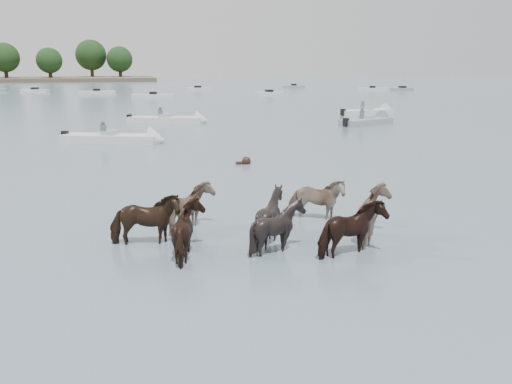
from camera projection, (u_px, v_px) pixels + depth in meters
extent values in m
plane|color=#4A5A6A|center=(179.00, 287.00, 10.95)|extent=(400.00, 400.00, 0.00)
imported|color=black|center=(145.00, 223.00, 13.39)|extent=(1.93, 1.06, 1.55)
imported|color=#88715C|center=(193.00, 210.00, 14.69)|extent=(1.54, 1.69, 1.45)
imported|color=black|center=(270.00, 219.00, 13.65)|extent=(1.70, 1.58, 1.58)
imported|color=#7E6A56|center=(316.00, 201.00, 15.65)|extent=(1.89, 1.45, 1.45)
imported|color=black|center=(192.00, 233.00, 12.62)|extent=(1.58, 1.73, 1.49)
imported|color=black|center=(278.00, 230.00, 12.93)|extent=(1.70, 1.61, 1.48)
imported|color=black|center=(352.00, 233.00, 12.66)|extent=(1.96, 1.35, 1.51)
imported|color=#7F6756|center=(377.00, 217.00, 13.78)|extent=(1.52, 1.72, 1.59)
sphere|color=black|center=(246.00, 161.00, 24.51)|extent=(0.44, 0.44, 0.44)
cube|color=black|center=(241.00, 164.00, 24.47)|extent=(0.50, 0.22, 0.18)
cube|color=silver|center=(111.00, 139.00, 31.19)|extent=(5.94, 3.64, 0.55)
cone|color=silver|center=(158.00, 140.00, 30.84)|extent=(1.43, 1.82, 1.60)
cube|color=#99ADB7|center=(111.00, 133.00, 31.11)|extent=(1.16, 1.34, 0.35)
cube|color=black|center=(65.00, 136.00, 31.50)|extent=(0.46, 0.46, 0.60)
cylinder|color=#595966|center=(103.00, 130.00, 30.96)|extent=(0.36, 0.36, 0.70)
sphere|color=#595966|center=(103.00, 123.00, 30.85)|extent=(0.24, 0.24, 0.24)
cube|color=silver|center=(166.00, 120.00, 41.68)|extent=(6.11, 3.52, 0.55)
cone|color=silver|center=(202.00, 121.00, 41.42)|extent=(1.39, 1.81, 1.60)
cube|color=#99ADB7|center=(166.00, 116.00, 41.60)|extent=(1.13, 1.33, 0.35)
cube|color=black|center=(129.00, 118.00, 41.90)|extent=(0.45, 0.45, 0.60)
cylinder|color=#595966|center=(160.00, 114.00, 41.45)|extent=(0.36, 0.36, 0.70)
sphere|color=#595966|center=(160.00, 108.00, 41.34)|extent=(0.24, 0.24, 0.24)
cube|color=gray|center=(366.00, 122.00, 40.34)|extent=(4.79, 3.16, 0.55)
cone|color=gray|center=(386.00, 120.00, 41.65)|extent=(1.43, 1.82, 1.60)
cube|color=#99ADB7|center=(367.00, 118.00, 40.26)|extent=(1.16, 1.34, 0.35)
cube|color=black|center=(346.00, 122.00, 38.99)|extent=(0.45, 0.45, 0.60)
cylinder|color=#595966|center=(362.00, 115.00, 40.11)|extent=(0.36, 0.36, 0.70)
sphere|color=#595966|center=(362.00, 109.00, 40.00)|extent=(0.24, 0.24, 0.24)
cube|color=silver|center=(366.00, 113.00, 48.30)|extent=(5.48, 2.62, 0.55)
cone|color=silver|center=(389.00, 112.00, 49.44)|extent=(1.20, 1.75, 1.60)
cube|color=#99ADB7|center=(366.00, 109.00, 48.22)|extent=(1.01, 1.26, 0.35)
cube|color=black|center=(343.00, 112.00, 47.13)|extent=(0.41, 0.41, 0.60)
cylinder|color=#595966|center=(363.00, 107.00, 48.07)|extent=(0.36, 0.36, 0.70)
sphere|color=#595966|center=(363.00, 102.00, 47.96)|extent=(0.24, 0.24, 0.24)
cube|color=silver|center=(35.00, 91.00, 86.61)|extent=(4.67, 2.77, 0.60)
cube|color=black|center=(35.00, 89.00, 86.52)|extent=(1.26, 1.26, 0.50)
cube|color=silver|center=(97.00, 93.00, 81.87)|extent=(5.83, 2.25, 0.60)
cube|color=black|center=(97.00, 90.00, 81.78)|extent=(1.13, 1.13, 0.50)
cube|color=silver|center=(153.00, 96.00, 72.62)|extent=(5.92, 2.50, 0.60)
cube|color=black|center=(153.00, 94.00, 72.53)|extent=(1.16, 1.16, 0.50)
cube|color=silver|center=(198.00, 89.00, 93.08)|extent=(4.65, 2.66, 0.60)
cube|color=black|center=(198.00, 87.00, 92.99)|extent=(1.24, 1.24, 0.50)
cube|color=silver|center=(269.00, 94.00, 78.61)|extent=(4.37, 1.99, 0.60)
cube|color=black|center=(269.00, 91.00, 78.52)|extent=(1.11, 1.11, 0.50)
cube|color=gray|center=(294.00, 87.00, 102.68)|extent=(4.36, 2.22, 0.60)
cube|color=black|center=(294.00, 85.00, 102.59)|extent=(1.16, 1.16, 0.50)
cube|color=silver|center=(372.00, 90.00, 92.21)|extent=(5.29, 3.35, 0.60)
cube|color=black|center=(372.00, 87.00, 92.12)|extent=(1.31, 1.31, 0.50)
cube|color=gray|center=(402.00, 90.00, 92.09)|extent=(4.26, 2.39, 0.60)
cube|color=black|center=(402.00, 87.00, 92.00)|extent=(1.21, 1.21, 0.50)
cylinder|color=#382619|center=(6.00, 75.00, 141.92)|extent=(1.00, 1.00, 3.52)
sphere|color=black|center=(4.00, 57.00, 140.83)|extent=(7.83, 7.83, 7.83)
cylinder|color=#382619|center=(51.00, 76.00, 142.79)|extent=(1.00, 1.00, 3.09)
sphere|color=black|center=(49.00, 60.00, 141.83)|extent=(6.88, 6.88, 6.88)
cylinder|color=#382619|center=(92.00, 73.00, 156.23)|extent=(1.00, 1.00, 4.02)
sphere|color=black|center=(91.00, 55.00, 154.98)|extent=(8.93, 8.93, 8.93)
cylinder|color=#382619|center=(121.00, 74.00, 153.98)|extent=(1.00, 1.00, 3.33)
sphere|color=black|center=(120.00, 59.00, 152.94)|extent=(7.40, 7.40, 7.40)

